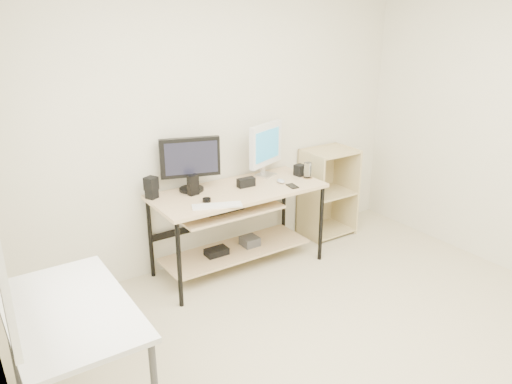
{
  "coord_description": "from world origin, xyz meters",
  "views": [
    {
      "loc": [
        -2.1,
        -1.78,
        2.19
      ],
      "look_at": [
        -0.05,
        1.3,
        0.84
      ],
      "focal_mm": 35.0,
      "sensor_mm": 36.0,
      "label": 1
    }
  ],
  "objects_px": {
    "side_table": "(70,321)",
    "audio_controller": "(193,185)",
    "shelf_unit": "(325,191)",
    "black_monitor": "(190,161)",
    "desk": "(235,213)",
    "white_imac": "(266,146)"
  },
  "relations": [
    {
      "from": "side_table",
      "to": "audio_controller",
      "type": "height_order",
      "value": "audio_controller"
    },
    {
      "from": "shelf_unit",
      "to": "white_imac",
      "type": "distance_m",
      "value": 0.94
    },
    {
      "from": "shelf_unit",
      "to": "black_monitor",
      "type": "bearing_deg",
      "value": 178.75
    },
    {
      "from": "desk",
      "to": "black_monitor",
      "type": "height_order",
      "value": "black_monitor"
    },
    {
      "from": "side_table",
      "to": "audio_controller",
      "type": "xyz_separation_m",
      "value": [
        1.3,
        1.15,
        0.17
      ]
    },
    {
      "from": "side_table",
      "to": "audio_controller",
      "type": "relative_size",
      "value": 5.74
    },
    {
      "from": "desk",
      "to": "shelf_unit",
      "type": "height_order",
      "value": "shelf_unit"
    },
    {
      "from": "desk",
      "to": "audio_controller",
      "type": "xyz_separation_m",
      "value": [
        -0.35,
        0.09,
        0.3
      ]
    },
    {
      "from": "shelf_unit",
      "to": "side_table",
      "type": "bearing_deg",
      "value": -156.67
    },
    {
      "from": "side_table",
      "to": "white_imac",
      "type": "relative_size",
      "value": 2.04
    },
    {
      "from": "desk",
      "to": "side_table",
      "type": "bearing_deg",
      "value": -147.35
    },
    {
      "from": "desk",
      "to": "shelf_unit",
      "type": "distance_m",
      "value": 1.19
    },
    {
      "from": "black_monitor",
      "to": "white_imac",
      "type": "relative_size",
      "value": 1.01
    },
    {
      "from": "side_table",
      "to": "shelf_unit",
      "type": "bearing_deg",
      "value": 23.33
    },
    {
      "from": "desk",
      "to": "white_imac",
      "type": "relative_size",
      "value": 3.07
    },
    {
      "from": "side_table",
      "to": "shelf_unit",
      "type": "relative_size",
      "value": 1.11
    },
    {
      "from": "desk",
      "to": "black_monitor",
      "type": "bearing_deg",
      "value": 148.61
    },
    {
      "from": "shelf_unit",
      "to": "black_monitor",
      "type": "distance_m",
      "value": 1.59
    },
    {
      "from": "side_table",
      "to": "white_imac",
      "type": "height_order",
      "value": "white_imac"
    },
    {
      "from": "side_table",
      "to": "audio_controller",
      "type": "distance_m",
      "value": 1.74
    },
    {
      "from": "white_imac",
      "to": "audio_controller",
      "type": "bearing_deg",
      "value": 165.02
    },
    {
      "from": "black_monitor",
      "to": "audio_controller",
      "type": "relative_size",
      "value": 2.84
    }
  ]
}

